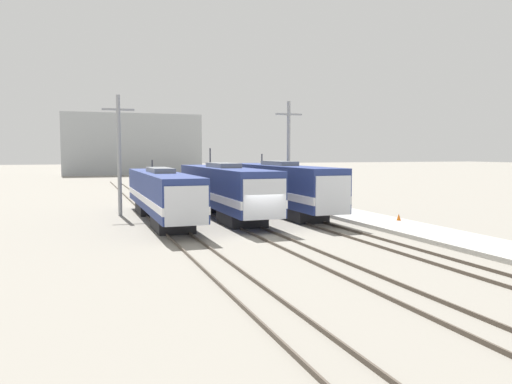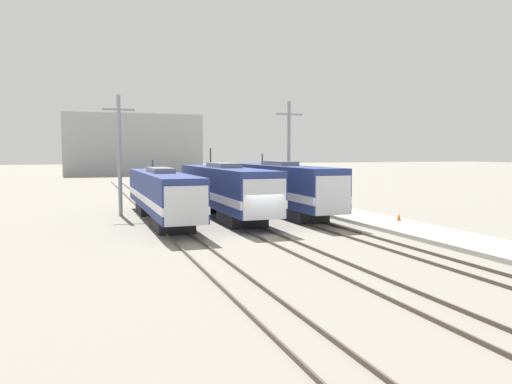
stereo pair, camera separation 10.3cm
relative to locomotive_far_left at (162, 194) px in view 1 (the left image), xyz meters
name	(u,v)px [view 1 (the left image)]	position (x,y,z in m)	size (l,w,h in m)	color
ground_plane	(264,235)	(5.02, -7.92, -2.04)	(400.00, 400.00, 0.00)	gray
rail_pair_far_left	(183,238)	(0.00, -7.92, -1.97)	(1.51, 120.00, 0.15)	#4C4238
rail_pair_center	(264,233)	(5.02, -7.92, -1.97)	(1.51, 120.00, 0.15)	#4C4238
rail_pair_far_right	(336,229)	(10.04, -7.92, -1.97)	(1.51, 120.00, 0.15)	#4C4238
locomotive_far_left	(162,194)	(0.00, 0.00, 0.00)	(2.75, 19.23, 4.46)	black
locomotive_center	(225,190)	(5.02, 0.68, 0.14)	(3.07, 18.70, 5.43)	black
locomotive_far_right	(282,187)	(10.04, 1.40, 0.19)	(2.83, 18.93, 4.94)	black
catenary_tower_left	(119,153)	(-2.59, 4.78, 3.00)	(2.50, 0.31, 9.61)	gray
catenary_tower_right	(289,153)	(12.10, 4.78, 3.00)	(2.50, 0.31, 9.61)	gray
platform	(395,225)	(14.52, -7.92, -1.91)	(4.00, 120.00, 0.26)	#A8A59E
traffic_cone	(399,217)	(15.62, -6.82, -1.54)	(0.30, 0.30, 0.48)	orange
depot_building	(132,145)	(6.07, 82.63, 4.88)	(30.77, 9.63, 13.84)	#9EA3A8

